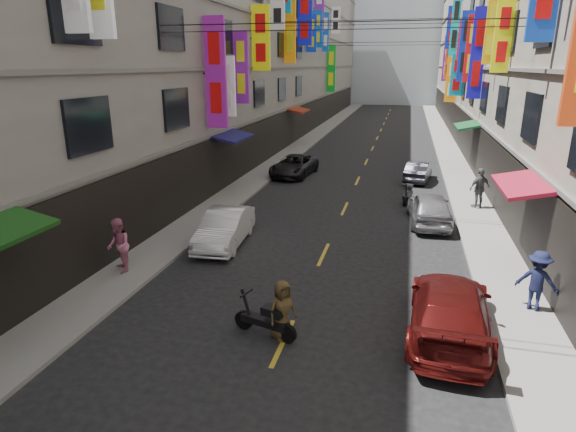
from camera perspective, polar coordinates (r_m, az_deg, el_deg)
The scene contains 20 objects.
sidewalk_left at distance 41.55m, azimuth 1.63°, elevation 8.43°, with size 2.00×90.00×0.12m, color slate.
sidewalk_right at distance 40.79m, azimuth 18.48°, elevation 7.37°, with size 2.00×90.00×0.12m, color slate.
building_row_left at distance 42.79m, azimuth -6.69°, elevation 21.25°, with size 10.14×90.00×19.00m.
building_row_right at distance 41.31m, azimuth 28.61°, elevation 19.51°, with size 10.14×90.00×19.00m.
haze_block at distance 90.27m, azimuth 12.84°, elevation 19.88°, with size 18.00×8.00×22.00m, color #A6AFB9.
shop_signage at distance 33.66m, azimuth 9.67°, elevation 21.61°, with size 14.00×55.00×12.17m.
street_awnings at distance 24.69m, azimuth 4.64°, elevation 9.06°, with size 13.99×35.20×0.41m.
overhead_cables at distance 28.33m, azimuth 9.07°, elevation 21.75°, with size 14.00×38.04×1.24m.
lane_markings at distance 37.79m, azimuth 9.65°, elevation 7.20°, with size 0.12×80.20×0.01m.
scooter_crossing at distance 12.42m, azimuth -2.64°, elevation -12.22°, with size 1.76×0.73×1.14m.
scooter_far_right at distance 24.73m, azimuth 14.03°, elevation 2.55°, with size 0.60×1.79×1.14m.
car_left_mid at distance 18.46m, azimuth -7.51°, elevation -1.39°, with size 1.42×4.07×1.34m, color silver.
car_left_far at distance 29.95m, azimuth 0.72°, elevation 5.99°, with size 2.09×4.53×1.26m, color black.
car_right_near at distance 12.99m, azimuth 18.65°, elevation -10.48°, with size 1.98×4.87×1.41m, color #520F0E.
car_right_mid at distance 21.56m, azimuth 16.42°, elevation 0.90°, with size 1.66×4.14×1.41m, color #A5A5AA.
car_right_far at distance 29.51m, azimuth 15.19°, elevation 5.12°, with size 1.23×3.54×1.17m, color #25242B.
pedestrian_lfar at distance 16.49m, azimuth -19.45°, elevation -3.33°, with size 0.87×0.60×1.80m, color #C86A8D.
pedestrian_rnear at distance 14.88m, azimuth 27.46°, elevation -6.81°, with size 1.10×0.57×1.71m, color #131735.
pedestrian_rfar at distance 24.36m, azimuth 21.75°, elevation 3.10°, with size 1.11×0.63×1.89m, color #545456.
pedestrian_crossing at distance 12.18m, azimuth -0.70°, elevation -11.07°, with size 0.76×0.52×1.55m, color #48371D.
Camera 1 is at (2.61, 1.88, 6.59)m, focal length 30.00 mm.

